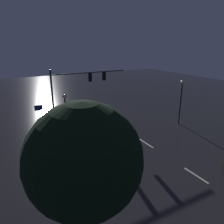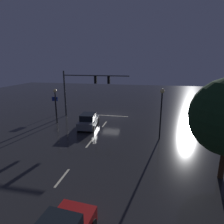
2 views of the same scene
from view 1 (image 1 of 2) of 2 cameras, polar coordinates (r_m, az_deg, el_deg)
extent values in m
plane|color=#232326|center=(29.16, -2.90, -0.63)|extent=(80.00, 80.00, 0.00)
cylinder|color=#383A3D|center=(25.14, -15.48, 3.42)|extent=(0.22, 0.22, 6.49)
cylinder|color=#383A3D|center=(26.04, -5.87, 10.38)|extent=(9.28, 0.14, 0.14)
cube|color=black|center=(26.12, -5.83, 9.14)|extent=(0.32, 0.36, 1.00)
sphere|color=black|center=(26.25, -6.02, 9.88)|extent=(0.20, 0.20, 0.20)
sphere|color=yellow|center=(26.29, -5.99, 9.19)|extent=(0.20, 0.20, 0.20)
sphere|color=black|center=(26.34, -5.97, 8.50)|extent=(0.20, 0.20, 0.20)
cube|color=black|center=(26.88, -2.14, 9.46)|extent=(0.32, 0.36, 1.00)
sphere|color=black|center=(27.00, -2.33, 10.18)|extent=(0.20, 0.20, 0.20)
sphere|color=yellow|center=(27.05, -2.32, 9.51)|extent=(0.20, 0.20, 0.20)
sphere|color=black|center=(27.09, -2.31, 8.84)|extent=(0.20, 0.20, 0.20)
cube|color=beige|center=(25.81, 0.95, -3.10)|extent=(0.16, 2.20, 0.01)
cube|color=beige|center=(21.22, 8.99, -8.16)|extent=(0.16, 2.20, 0.01)
cube|color=beige|center=(17.50, 21.33, -15.34)|extent=(0.16, 2.20, 0.01)
cube|color=beige|center=(29.20, -2.94, -0.60)|extent=(5.00, 0.16, 0.01)
cube|color=slate|center=(23.70, -0.79, -3.46)|extent=(2.17, 4.44, 0.80)
cube|color=black|center=(23.28, -0.53, -1.91)|extent=(1.78, 2.23, 0.68)
cylinder|color=black|center=(24.68, -4.45, -3.32)|extent=(0.28, 0.70, 0.68)
cylinder|color=black|center=(25.48, -1.15, -2.58)|extent=(0.28, 0.70, 0.68)
cylinder|color=black|center=(22.14, -0.38, -5.82)|extent=(0.28, 0.70, 0.68)
cylinder|color=black|center=(23.03, 3.14, -4.89)|extent=(0.28, 0.70, 0.68)
sphere|color=#F9EFC6|center=(25.08, -4.67, -2.17)|extent=(0.20, 0.20, 0.20)
sphere|color=#F9EFC6|center=(25.69, -2.13, -1.63)|extent=(0.20, 0.20, 0.20)
cylinder|color=black|center=(26.39, 17.65, 1.98)|extent=(0.14, 0.14, 4.79)
sphere|color=#F9D88C|center=(25.85, 18.19, 7.48)|extent=(0.44, 0.44, 0.44)
cylinder|color=black|center=(22.25, -12.09, -1.48)|extent=(0.14, 0.14, 4.03)
sphere|color=#F9D88C|center=(21.64, -12.47, 4.01)|extent=(0.44, 0.44, 0.44)
cylinder|color=#383A3D|center=(25.30, -18.65, -1.17)|extent=(0.09, 0.09, 2.78)
cube|color=navy|center=(25.00, -18.89, 1.08)|extent=(0.90, 0.08, 0.60)
cylinder|color=#382314|center=(10.92, -6.70, -27.46)|extent=(0.36, 0.36, 2.97)
sphere|color=black|center=(8.90, -7.47, -12.36)|extent=(4.81, 4.81, 4.81)
camera|label=2|loc=(17.74, 66.83, 2.18)|focal=30.98mm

